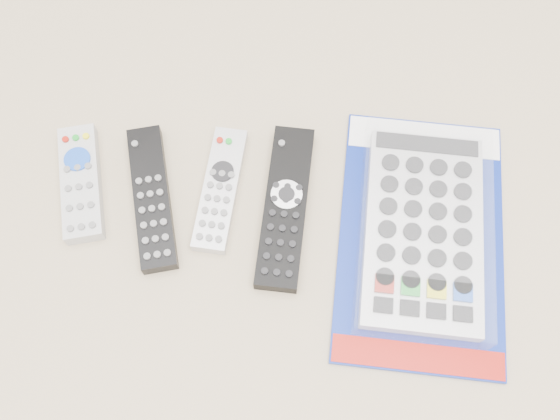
{
  "coord_description": "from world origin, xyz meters",
  "views": [
    {
      "loc": [
        0.03,
        -0.29,
        0.76
      ],
      "look_at": [
        0.03,
        0.03,
        0.01
      ],
      "focal_mm": 40.0,
      "sensor_mm": 36.0,
      "label": 1
    }
  ],
  "objects_px": {
    "remote_slim_black": "(152,198)",
    "remote_large_black": "(285,207)",
    "remote_small_grey": "(81,183)",
    "jumbo_remote_packaged": "(424,229)",
    "remote_silver_dvd": "(220,189)"
  },
  "relations": [
    {
      "from": "remote_silver_dvd",
      "to": "remote_small_grey",
      "type": "bearing_deg",
      "value": -174.32
    },
    {
      "from": "remote_small_grey",
      "to": "jumbo_remote_packaged",
      "type": "xyz_separation_m",
      "value": [
        0.45,
        -0.06,
        0.01
      ]
    },
    {
      "from": "remote_small_grey",
      "to": "remote_silver_dvd",
      "type": "bearing_deg",
      "value": -13.08
    },
    {
      "from": "remote_silver_dvd",
      "to": "jumbo_remote_packaged",
      "type": "height_order",
      "value": "jumbo_remote_packaged"
    },
    {
      "from": "remote_silver_dvd",
      "to": "jumbo_remote_packaged",
      "type": "xyz_separation_m",
      "value": [
        0.26,
        -0.06,
        0.01
      ]
    },
    {
      "from": "remote_small_grey",
      "to": "remote_large_black",
      "type": "xyz_separation_m",
      "value": [
        0.27,
        -0.03,
        -0.0
      ]
    },
    {
      "from": "remote_small_grey",
      "to": "remote_large_black",
      "type": "height_order",
      "value": "same"
    },
    {
      "from": "remote_silver_dvd",
      "to": "remote_large_black",
      "type": "bearing_deg",
      "value": -8.59
    },
    {
      "from": "remote_slim_black",
      "to": "remote_large_black",
      "type": "relative_size",
      "value": 0.9
    },
    {
      "from": "remote_small_grey",
      "to": "remote_slim_black",
      "type": "height_order",
      "value": "remote_small_grey"
    },
    {
      "from": "remote_slim_black",
      "to": "jumbo_remote_packaged",
      "type": "bearing_deg",
      "value": -18.37
    },
    {
      "from": "remote_small_grey",
      "to": "remote_slim_black",
      "type": "distance_m",
      "value": 0.1
    },
    {
      "from": "remote_slim_black",
      "to": "jumbo_remote_packaged",
      "type": "relative_size",
      "value": 0.57
    },
    {
      "from": "remote_slim_black",
      "to": "remote_large_black",
      "type": "distance_m",
      "value": 0.18
    },
    {
      "from": "remote_silver_dvd",
      "to": "jumbo_remote_packaged",
      "type": "bearing_deg",
      "value": -4.74
    }
  ]
}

